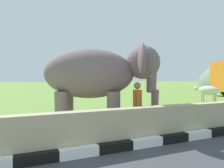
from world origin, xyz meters
TOP-DOWN VIEW (x-y plane):
  - striped_curb at (-0.35, 3.64)m, footprint 16.20×0.20m
  - barrier_parapet at (2.00, 3.94)m, footprint 28.00×0.36m
  - elephant at (2.37, 5.89)m, footprint 4.02×3.28m
  - person_handler at (3.44, 5.16)m, footprint 0.38×0.61m
  - cow_mid at (12.87, 10.55)m, footprint 1.07×1.91m

SIDE VIEW (x-z plane):
  - striped_curb at x=-0.35m, z-range 0.00..0.24m
  - barrier_parapet at x=2.00m, z-range 0.00..1.00m
  - cow_mid at x=12.87m, z-range 0.26..1.48m
  - person_handler at x=3.44m, z-range 0.10..1.75m
  - elephant at x=2.37m, z-range 0.45..3.37m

